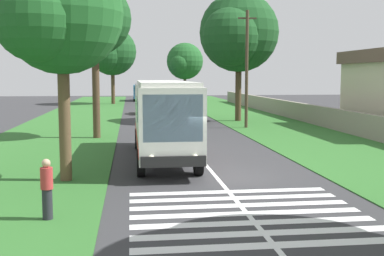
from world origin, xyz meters
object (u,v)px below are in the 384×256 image
at_px(trailing_car_2, 175,103).
at_px(roadside_tree_left_1, 59,17).
at_px(roadside_tree_right_0, 236,35).
at_px(utility_pole, 247,68).
at_px(trailing_minibus_0, 140,91).
at_px(roadside_tree_left_2, 111,53).
at_px(trailing_car_0, 192,115).
at_px(trailing_car_3, 167,100).
at_px(coach_bus, 163,115).
at_px(roadside_tree_left_0, 93,21).
at_px(pedestrian, 47,188).
at_px(roadside_tree_right_1, 184,62).
at_px(trailing_car_1, 145,107).

height_order(trailing_car_2, roadside_tree_left_1, roadside_tree_left_1).
bearing_deg(roadside_tree_right_0, utility_pole, 175.98).
xyz_separation_m(trailing_minibus_0, utility_pole, (-41.67, -7.23, 3.05)).
distance_m(roadside_tree_left_2, utility_pole, 35.05).
height_order(trailing_car_0, trailing_car_2, same).
bearing_deg(trailing_car_3, utility_pole, -173.25).
height_order(trailing_car_2, roadside_tree_right_0, roadside_tree_right_0).
relative_size(trailing_car_0, trailing_car_3, 1.00).
bearing_deg(trailing_minibus_0, coach_bus, -179.99).
distance_m(roadside_tree_left_0, roadside_tree_left_2, 37.84).
xyz_separation_m(coach_bus, roadside_tree_right_0, (18.85, -7.62, 5.36)).
relative_size(trailing_car_2, roadside_tree_left_2, 0.41).
xyz_separation_m(trailing_car_2, roadside_tree_left_1, (-40.86, 7.93, 5.46)).
distance_m(coach_bus, trailing_minibus_0, 54.90).
bearing_deg(roadside_tree_left_2, trailing_car_0, -164.25).
bearing_deg(utility_pole, roadside_tree_left_0, 113.47).
xyz_separation_m(trailing_car_2, pedestrian, (-46.09, 7.66, 0.24)).
bearing_deg(roadside_tree_right_0, trailing_car_0, 97.72).
bearing_deg(pedestrian, trailing_car_0, -15.15).
bearing_deg(trailing_minibus_0, roadside_tree_right_0, -168.06).
bearing_deg(roadside_tree_right_1, pedestrian, 170.52).
relative_size(trailing_car_0, roadside_tree_right_0, 0.39).
relative_size(roadside_tree_right_0, pedestrian, 6.58).
distance_m(trailing_car_2, roadside_tree_right_0, 19.31).
height_order(trailing_car_1, pedestrian, pedestrian).
bearing_deg(trailing_car_2, trailing_car_0, 179.66).
height_order(trailing_car_3, pedestrian, pedestrian).
distance_m(trailing_car_2, roadside_tree_left_1, 41.98).
relative_size(trailing_car_3, roadside_tree_left_0, 0.44).
distance_m(trailing_car_3, utility_pole, 31.96).
bearing_deg(roadside_tree_left_0, roadside_tree_left_2, 0.57).
relative_size(trailing_car_1, trailing_minibus_0, 0.72).
relative_size(trailing_car_2, roadside_tree_left_1, 0.51).
xyz_separation_m(roadside_tree_left_1, utility_pole, (17.59, -11.34, -1.53)).
bearing_deg(roadside_tree_left_2, trailing_car_3, -101.42).
height_order(trailing_car_1, trailing_car_2, same).
xyz_separation_m(coach_bus, roadside_tree_left_1, (-4.36, 4.11, 3.98)).
relative_size(trailing_car_0, trailing_minibus_0, 0.72).
distance_m(roadside_tree_left_2, roadside_tree_right_1, 15.58).
relative_size(trailing_car_0, roadside_tree_left_1, 0.51).
distance_m(trailing_car_2, utility_pole, 23.85).
height_order(trailing_minibus_0, utility_pole, utility_pole).
distance_m(trailing_car_0, pedestrian, 28.90).
relative_size(trailing_car_1, pedestrian, 2.54).
xyz_separation_m(trailing_car_2, trailing_car_3, (8.23, 0.32, 0.00)).
height_order(trailing_car_0, trailing_car_3, same).
relative_size(trailing_car_1, roadside_tree_left_0, 0.44).
height_order(trailing_car_2, pedestrian, pedestrian).
relative_size(trailing_minibus_0, roadside_tree_left_2, 0.57).
bearing_deg(pedestrian, roadside_tree_right_1, -9.48).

